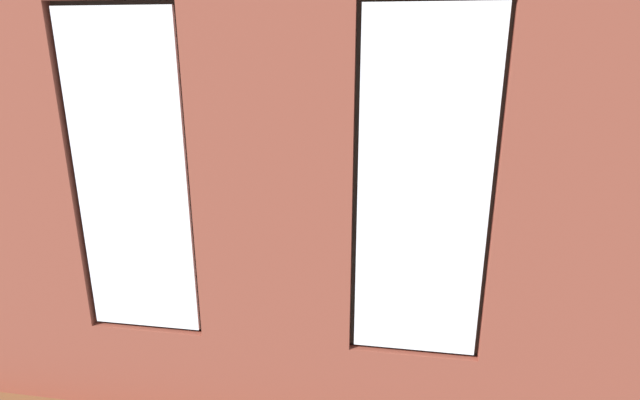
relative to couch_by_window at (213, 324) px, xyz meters
name	(u,v)px	position (x,y,z in m)	size (l,w,h in m)	color
ground_plane	(330,267)	(-0.74, -2.14, -0.38)	(6.47, 6.34, 0.10)	brown
brick_wall_with_windows	(272,202)	(-0.74, 0.65, 1.37)	(5.87, 0.30, 3.46)	brown
white_wall_right	(96,126)	(2.15, -1.94, 1.40)	(0.10, 5.34, 3.46)	white
couch_by_window	(213,324)	(0.00, 0.00, 0.00)	(1.96, 0.87, 0.80)	black
couch_left	(517,253)	(-2.98, -2.06, 0.00)	(1.00, 1.76, 0.80)	black
coffee_table	(316,226)	(-0.52, -2.40, 0.07)	(1.57, 0.84, 0.45)	olive
cup_ceramic	(324,223)	(-0.64, -2.27, 0.17)	(0.08, 0.08, 0.10)	#4C4C51
table_plant_small	(279,213)	(-0.05, -2.27, 0.27)	(0.18, 0.18, 0.29)	#47423D
remote_black	(316,222)	(-0.52, -2.40, 0.13)	(0.05, 0.17, 0.02)	black
remote_gray	(303,218)	(-0.32, -2.50, 0.13)	(0.05, 0.17, 0.02)	#59595B
media_console	(151,226)	(1.85, -2.47, -0.09)	(1.14, 0.42, 0.48)	black
tv_flatscreen	(147,183)	(1.85, -2.47, 0.54)	(1.15, 0.20, 0.78)	black
potted_plant_mid_room_small	(409,219)	(-1.74, -3.24, -0.06)	(0.21, 0.21, 0.44)	#9E5638
potted_plant_beside_window_right	(79,297)	(1.19, 0.10, 0.22)	(0.46, 0.46, 0.85)	brown
potted_plant_near_tv	(149,213)	(1.30, -1.45, 0.47)	(0.83, 0.82, 1.27)	beige
potted_plant_corner_far_left	(606,324)	(-3.13, 0.10, 0.37)	(0.62, 0.62, 1.05)	#47423D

